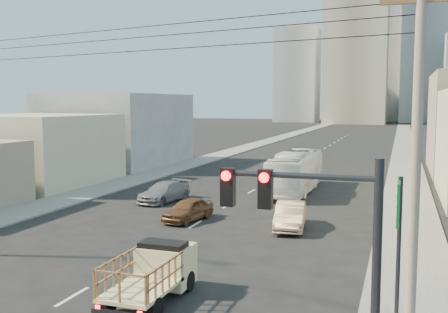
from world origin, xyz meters
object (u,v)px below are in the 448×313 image
Objects in this scene: flatbed_pickup at (153,270)px; green_sign at (398,221)px; sedan_brown at (188,210)px; utility_pole at (415,184)px; city_bus at (296,172)px; traffic_signal at (323,253)px; sedan_tan at (290,216)px; sedan_grey at (164,192)px.

flatbed_pickup is 8.74m from green_sign.
utility_pole reaches higher than sedan_brown.
city_bus is 31.44m from traffic_signal.
traffic_signal is (4.35, -18.32, 3.34)m from sedan_tan.
flatbed_pickup is 0.44× the size of utility_pole.
utility_pole is at bearing -82.33° from green_sign.
sedan_grey is 27.75m from traffic_signal.
flatbed_pickup is 1.12× the size of sedan_brown.
utility_pole reaches higher than sedan_tan.
green_sign is (15.92, -18.39, 3.05)m from sedan_grey.
green_sign is at bearing -37.21° from sedan_brown.
flatbed_pickup is at bearing -91.38° from city_bus.
sedan_grey is at bearing -138.45° from city_bus.
green_sign is (8.24, -1.21, 2.65)m from flatbed_pickup.
city_bus is 2.89× the size of sedan_brown.
sedan_brown is at bearing 131.90° from green_sign.
city_bus is 1.14× the size of utility_pole.
utility_pole is (6.08, -15.81, 4.45)m from sedan_tan.
sedan_brown is 6.19m from sedan_tan.
sedan_grey is at bearing 145.81° from sedan_tan.
sedan_tan is 14.81m from green_sign.
traffic_signal is 1.20× the size of green_sign.
sedan_tan is at bearing -80.80° from city_bus.
sedan_brown is 0.39× the size of utility_pole.
flatbed_pickup is 24.46m from city_bus.
sedan_brown is 6.45m from sedan_grey.
utility_pole is (12.28, -15.81, 4.51)m from sedan_brown.
utility_pole is at bearing -41.27° from sedan_brown.
city_bus is 13.04m from sedan_brown.
utility_pole reaches higher than city_bus.
traffic_signal reaches higher than city_bus.
sedan_grey is (-3.97, 5.09, 0.02)m from sedan_brown.
sedan_brown is 0.88× the size of sedan_tan.
flatbed_pickup is 9.71m from traffic_signal.
traffic_signal is (6.46, -30.67, 2.50)m from city_bus.
sedan_grey is at bearing 127.88° from utility_pole.
sedan_tan is at bearing 78.38° from flatbed_pickup.
sedan_tan is at bearing 103.37° from traffic_signal.
sedan_brown is at bearing -42.14° from sedan_grey.
utility_pole is at bearing -23.40° from flatbed_pickup.
traffic_signal is at bearing -42.25° from flatbed_pickup.
sedan_brown is (-4.09, -12.35, -0.91)m from city_bus.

